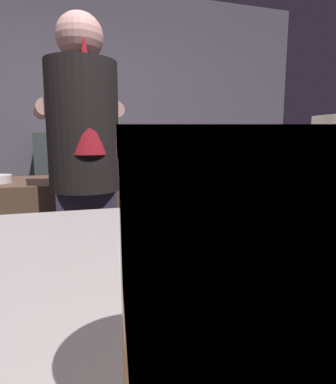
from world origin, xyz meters
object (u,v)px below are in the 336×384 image
(knife_block, at_px, (210,159))
(chefs_knife, at_px, (127,178))
(pint_glass_far, at_px, (240,305))
(bottle_soy, at_px, (117,125))
(bottle_olive_oil, at_px, (61,126))
(bottle_hot_sauce, at_px, (71,127))
(bartender, at_px, (85,172))
(bottle_vinegar, at_px, (83,122))

(knife_block, xyz_separation_m, chefs_knife, (-0.63, -0.11, -0.10))
(pint_glass_far, distance_m, bottle_soy, 3.28)
(bottle_olive_oil, bearing_deg, bottle_hot_sauce, 63.50)
(bartender, relative_size, bottle_soy, 8.05)
(knife_block, height_order, bottle_olive_oil, bottle_olive_oil)
(bottle_soy, distance_m, bottle_olive_oil, 0.56)
(bartender, bearing_deg, bottle_soy, -20.88)
(chefs_knife, xyz_separation_m, bottle_vinegar, (-0.21, 1.15, 0.41))
(bottle_vinegar, distance_m, bottle_soy, 0.37)
(bottle_vinegar, bearing_deg, bartender, -92.46)
(chefs_knife, height_order, bottle_vinegar, bottle_vinegar)
(pint_glass_far, relative_size, bottle_soy, 0.57)
(bartender, xyz_separation_m, chefs_knife, (0.28, 0.41, -0.08))
(bartender, bearing_deg, bottle_hot_sauce, -6.08)
(bartender, distance_m, knife_block, 1.04)
(chefs_knife, relative_size, bottle_vinegar, 0.89)
(bottle_olive_oil, height_order, bottle_hot_sauce, bottle_hot_sauce)
(chefs_knife, bearing_deg, bottle_vinegar, 86.49)
(bottle_soy, xyz_separation_m, bottle_hot_sauce, (-0.45, 0.04, -0.02))
(knife_block, xyz_separation_m, bottle_olive_oil, (-1.04, 1.04, 0.27))
(bottle_vinegar, relative_size, bottle_hot_sauce, 1.53)
(knife_block, bearing_deg, bottle_soy, 112.63)
(pint_glass_far, distance_m, bottle_olive_oil, 3.10)
(knife_block, xyz_separation_m, bottle_hot_sauce, (-0.94, 1.23, 0.27))
(bottle_vinegar, height_order, bottle_hot_sauce, bottle_vinegar)
(bartender, xyz_separation_m, pint_glass_far, (-0.02, -1.54, 0.09))
(knife_block, relative_size, bottle_vinegar, 1.07)
(bartender, xyz_separation_m, bottle_soy, (0.41, 1.70, 0.31))
(bottle_vinegar, xyz_separation_m, bottle_hot_sauce, (-0.11, 0.19, -0.04))
(chefs_knife, height_order, bottle_hot_sauce, bottle_hot_sauce)
(knife_block, xyz_separation_m, pint_glass_far, (-0.92, -2.05, 0.07))
(chefs_knife, bearing_deg, bottle_olive_oil, 95.75)
(bottle_vinegar, bearing_deg, bottle_hot_sauce, 119.42)
(knife_block, distance_m, bottle_vinegar, 1.37)
(pint_glass_far, bearing_deg, bottle_olive_oil, 92.13)
(bartender, relative_size, bottle_vinegar, 6.55)
(bartender, relative_size, bottle_olive_oil, 10.25)
(bartender, bearing_deg, pint_glass_far, 171.94)
(bottle_hot_sauce, bearing_deg, bottle_vinegar, -60.58)
(chefs_knife, distance_m, bottle_hot_sauce, 1.42)
(bottle_soy, bearing_deg, bottle_hot_sauce, 175.09)
(pint_glass_far, relative_size, bottle_olive_oil, 0.73)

